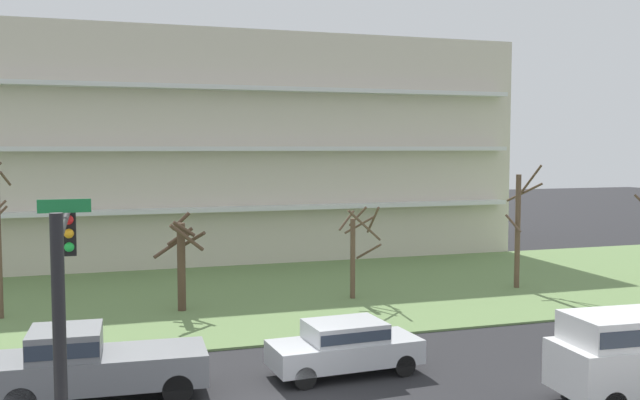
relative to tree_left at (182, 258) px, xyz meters
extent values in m
cube|color=#66844C|center=(1.61, 2.07, -2.16)|extent=(80.00, 16.00, 0.08)
cube|color=beige|center=(1.61, 15.89, 4.35)|extent=(39.79, 11.64, 13.10)
cube|color=silver|center=(1.61, 9.62, 1.08)|extent=(38.20, 0.90, 0.24)
cube|color=silver|center=(1.61, 9.62, 4.35)|extent=(38.20, 0.90, 0.24)
cube|color=silver|center=(1.61, 9.62, 7.63)|extent=(38.20, 0.90, 0.24)
cylinder|color=brown|center=(-6.49, 0.63, 3.26)|extent=(0.37, 0.75, 0.59)
cylinder|color=#4C3828|center=(-0.02, -0.05, -0.39)|extent=(0.33, 0.33, 3.62)
cylinder|color=#4C3828|center=(0.49, 0.36, 0.67)|extent=(0.98, 1.16, 0.79)
cylinder|color=#4C3828|center=(-0.30, 0.69, 0.44)|extent=(1.60, 0.72, 0.98)
cylinder|color=#4C3828|center=(0.00, 0.44, 0.82)|extent=(1.08, 0.19, 0.77)
cylinder|color=#4C3828|center=(0.02, 0.29, 1.46)|extent=(0.80, 0.24, 0.76)
cylinder|color=#4C3828|center=(0.04, -0.46, 1.23)|extent=(0.93, 0.30, 0.70)
cylinder|color=#4C3828|center=(0.13, -0.70, 0.91)|extent=(1.41, 0.47, 1.17)
cylinder|color=brown|center=(7.34, 0.05, -0.42)|extent=(0.22, 0.22, 3.56)
cylinder|color=brown|center=(8.23, -0.07, 1.28)|extent=(0.33, 1.85, 1.32)
cylinder|color=brown|center=(7.56, -0.76, 1.14)|extent=(1.69, 0.55, 1.42)
cylinder|color=brown|center=(7.67, 0.31, 1.43)|extent=(0.64, 0.77, 0.92)
cylinder|color=brown|center=(7.83, 0.54, 1.01)|extent=(1.10, 1.09, 0.88)
cylinder|color=brown|center=(7.19, 0.43, 1.25)|extent=(0.87, 0.42, 0.86)
cylinder|color=brown|center=(8.17, 0.27, -0.14)|extent=(0.56, 1.72, 0.89)
cylinder|color=brown|center=(15.48, -0.09, 0.49)|extent=(0.24, 0.24, 5.38)
cylinder|color=brown|center=(16.15, 0.13, 2.77)|extent=(0.56, 1.46, 1.74)
cylinder|color=brown|center=(15.13, -0.25, 0.93)|extent=(0.46, 0.82, 0.81)
cylinder|color=brown|center=(16.15, 0.42, 2.31)|extent=(1.13, 1.44, 0.97)
cube|color=#B7BABF|center=(3.57, -9.43, -1.53)|extent=(4.50, 2.05, 0.70)
cube|color=#B7BABF|center=(3.57, -9.43, -0.90)|extent=(2.29, 1.78, 0.55)
cube|color=#2D3847|center=(3.57, -9.43, -0.90)|extent=(2.25, 1.81, 0.30)
cylinder|color=black|center=(2.07, -10.31, -1.88)|extent=(0.65, 0.26, 0.64)
cylinder|color=black|center=(1.98, -8.73, -1.88)|extent=(0.65, 0.26, 0.64)
cylinder|color=black|center=(5.15, -10.13, -1.88)|extent=(0.65, 0.26, 0.64)
cylinder|color=black|center=(5.06, -8.55, -1.88)|extent=(0.65, 0.26, 0.64)
cylinder|color=black|center=(8.71, -12.94, -1.84)|extent=(0.73, 0.26, 0.72)
cube|color=slate|center=(-3.22, -9.43, -1.37)|extent=(5.50, 2.29, 0.85)
cube|color=slate|center=(-4.12, -9.38, -0.60)|extent=(1.90, 1.94, 0.70)
cube|color=#2D3847|center=(-4.12, -9.38, -0.60)|extent=(1.86, 1.97, 0.38)
cylinder|color=black|center=(-5.06, -8.44, -1.80)|extent=(0.81, 0.26, 0.80)
cylinder|color=black|center=(-1.39, -10.42, -1.80)|extent=(0.81, 0.26, 0.80)
cylinder|color=black|center=(-1.29, -8.64, -1.80)|extent=(0.81, 0.26, 0.80)
cylinder|color=black|center=(-3.85, -15.72, 3.17)|extent=(0.12, 5.62, 0.12)
cube|color=black|center=(-3.85, -13.21, 2.67)|extent=(0.28, 0.28, 0.90)
sphere|color=red|center=(-3.85, -13.36, 2.97)|extent=(0.20, 0.20, 0.20)
sphere|color=#F2A519|center=(-3.85, -13.36, 2.69)|extent=(0.20, 0.20, 0.20)
sphere|color=green|center=(-3.85, -13.36, 2.41)|extent=(0.20, 0.20, 0.20)
cube|color=#197238|center=(-3.85, -15.44, 3.42)|extent=(0.90, 0.04, 0.24)
camera|label=1|loc=(-3.39, -28.70, 4.46)|focal=40.08mm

